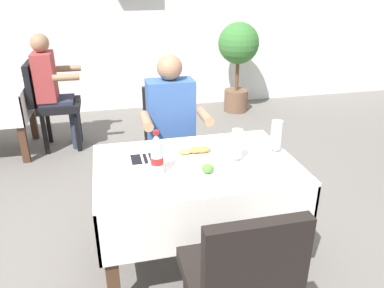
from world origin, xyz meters
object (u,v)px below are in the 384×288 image
napkin_cutlery_set (145,158)px  background_patron (52,86)px  seated_diner_far (172,127)px  main_dining_table (196,187)px  beer_glass_left (276,136)px  chair_far_diner_seat (172,140)px  potted_plant_corner (238,53)px  chair_near_camera_side (239,280)px  background_chair_right (50,100)px  plate_near_camera (207,172)px  cola_bottle_primary (157,155)px  beer_glass_middle (237,145)px  plate_far_diner (194,152)px

napkin_cutlery_set → background_patron: (-0.76, 2.07, -0.04)m
napkin_cutlery_set → background_patron: background_patron is taller
seated_diner_far → main_dining_table: bearing=-88.5°
beer_glass_left → background_patron: size_ratio=0.17×
chair_far_diner_seat → background_patron: 1.75m
background_patron → potted_plant_corner: size_ratio=1.02×
chair_near_camera_side → napkin_cutlery_set: bearing=107.8°
background_chair_right → background_patron: bearing=0.0°
chair_near_camera_side → plate_near_camera: size_ratio=3.76×
cola_bottle_primary → chair_far_diner_seat: bearing=74.5°
chair_far_diner_seat → plate_near_camera: (0.03, -0.96, 0.20)m
beer_glass_middle → background_patron: background_patron is taller
main_dining_table → potted_plant_corner: 3.24m
beer_glass_left → cola_bottle_primary: (-0.78, -0.11, 0.00)m
chair_near_camera_side → plate_far_diner: bearing=88.7°
chair_near_camera_side → beer_glass_middle: size_ratio=4.70×
seated_diner_far → plate_near_camera: bearing=-86.8°
chair_far_diner_seat → background_chair_right: size_ratio=1.00×
plate_near_camera → beer_glass_left: (0.50, 0.18, 0.10)m
cola_bottle_primary → beer_glass_left: bearing=8.3°
beer_glass_left → napkin_cutlery_set: size_ratio=1.13×
main_dining_table → chair_far_diner_seat: size_ratio=1.25×
main_dining_table → plate_far_diner: (0.02, 0.12, 0.19)m
chair_near_camera_side → background_patron: background_patron is taller
beer_glass_left → potted_plant_corner: 3.03m
cola_bottle_primary → background_chair_right: cola_bottle_primary is taller
main_dining_table → chair_near_camera_side: 0.80m
plate_far_diner → background_patron: size_ratio=0.19×
plate_near_camera → background_patron: size_ratio=0.20×
potted_plant_corner → chair_near_camera_side: bearing=-109.4°
background_chair_right → chair_far_diner_seat: bearing=-51.7°
seated_diner_far → napkin_cutlery_set: (-0.28, -0.57, 0.04)m
main_dining_table → chair_near_camera_side: chair_near_camera_side is taller
main_dining_table → plate_far_diner: plate_far_diner is taller
plate_far_diner → beer_glass_middle: 0.29m
plate_far_diner → background_patron: bearing=117.4°
chair_near_camera_side → plate_near_camera: 0.67m
chair_far_diner_seat → chair_near_camera_side: (-0.00, -1.60, 0.00)m
background_chair_right → plate_near_camera: bearing=-64.3°
chair_near_camera_side → beer_glass_middle: bearing=72.2°
chair_far_diner_seat → chair_near_camera_side: same height
seated_diner_far → plate_far_diner: seated_diner_far is taller
chair_near_camera_side → potted_plant_corner: 3.98m
chair_near_camera_side → cola_bottle_primary: cola_bottle_primary is taller
cola_bottle_primary → background_chair_right: (-0.85, 2.28, -0.30)m
beer_glass_left → background_patron: 2.68m
beer_glass_left → beer_glass_middle: beer_glass_left is taller
chair_far_diner_seat → cola_bottle_primary: 0.97m
beer_glass_middle → cola_bottle_primary: bearing=-174.3°
main_dining_table → beer_glass_middle: 0.37m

